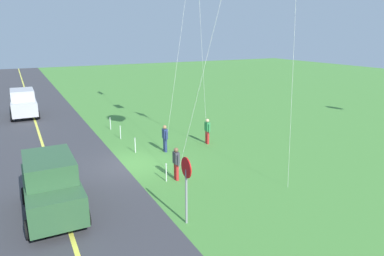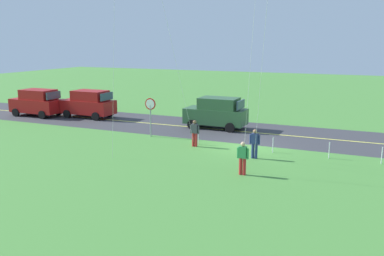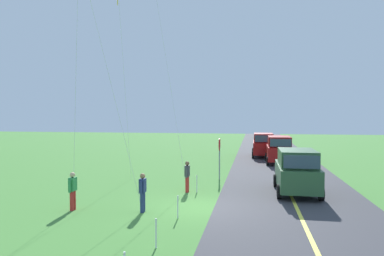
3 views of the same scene
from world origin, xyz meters
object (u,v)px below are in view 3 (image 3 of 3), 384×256
at_px(car_suv_foreground, 297,171).
at_px(car_parked_east_far, 263,145).
at_px(person_child_watcher, 73,190).
at_px(person_adult_companion, 187,175).
at_px(stop_sign, 219,151).
at_px(car_parked_east_near, 279,149).
at_px(person_adult_near, 143,191).

height_order(car_suv_foreground, car_parked_east_far, same).
distance_m(car_parked_east_far, person_child_watcher, 22.12).
xyz_separation_m(car_parked_east_far, person_adult_companion, (-16.26, 4.28, -0.29)).
xyz_separation_m(stop_sign, person_child_watcher, (-7.95, 5.38, -0.94)).
relative_size(car_parked_east_near, car_parked_east_far, 1.00).
bearing_deg(person_adult_companion, person_adult_near, -0.95).
bearing_deg(car_parked_east_far, car_suv_foreground, -175.37).
bearing_deg(person_adult_companion, car_suv_foreground, 111.55).
distance_m(car_parked_east_far, stop_sign, 12.89).
distance_m(stop_sign, person_adult_near, 8.13).
xyz_separation_m(person_adult_near, person_child_watcher, (-0.24, 2.97, 0.00)).
relative_size(stop_sign, person_adult_near, 1.60).
bearing_deg(person_adult_near, person_adult_companion, -89.35).
relative_size(person_adult_near, person_child_watcher, 1.00).
xyz_separation_m(car_suv_foreground, car_parked_east_far, (15.58, 1.26, 0.00)).
relative_size(car_suv_foreground, car_parked_east_near, 1.00).
bearing_deg(car_suv_foreground, car_parked_east_far, 4.63).
bearing_deg(person_adult_companion, car_parked_east_near, 169.96).
bearing_deg(stop_sign, car_parked_east_near, -26.94).
xyz_separation_m(car_parked_east_far, stop_sign, (-12.53, 2.97, 0.65)).
bearing_deg(car_parked_east_near, person_adult_near, 157.56).
relative_size(car_suv_foreground, person_adult_companion, 2.75).
bearing_deg(car_parked_east_far, person_adult_near, 165.10).
xyz_separation_m(car_suv_foreground, person_child_watcher, (-4.90, 9.62, -0.29)).
distance_m(car_parked_east_far, person_adult_companion, 16.81).
height_order(car_parked_east_near, person_adult_companion, car_parked_east_near).
bearing_deg(stop_sign, person_child_watcher, 145.89).
bearing_deg(car_parked_east_near, person_child_watcher, 149.38).
height_order(car_suv_foreground, person_adult_companion, car_suv_foreground).
relative_size(car_suv_foreground, stop_sign, 1.72).
xyz_separation_m(car_parked_east_far, person_child_watcher, (-20.48, 8.36, -0.29)).
height_order(car_parked_east_far, stop_sign, stop_sign).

